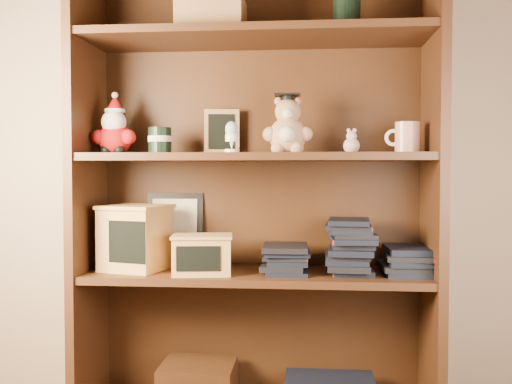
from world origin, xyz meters
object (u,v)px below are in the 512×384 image
teacher_mug (407,138)px  treats_box (136,237)px  bookcase (257,203)px  grad_teddy_bear (288,130)px

teacher_mug → treats_box: teacher_mug is taller
bookcase → teacher_mug: size_ratio=13.95×
grad_teddy_bear → treats_box: (-0.52, 0.01, -0.36)m
bookcase → teacher_mug: bearing=-5.8°
teacher_mug → treats_box: (-0.91, -0.00, -0.34)m
grad_teddy_bear → teacher_mug: (0.39, 0.01, -0.03)m
bookcase → grad_teddy_bear: (0.11, -0.06, 0.25)m
treats_box → teacher_mug: bearing=0.1°
grad_teddy_bear → treats_box: size_ratio=0.81×
teacher_mug → grad_teddy_bear: bearing=-179.1°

